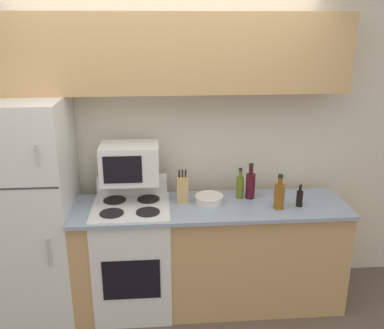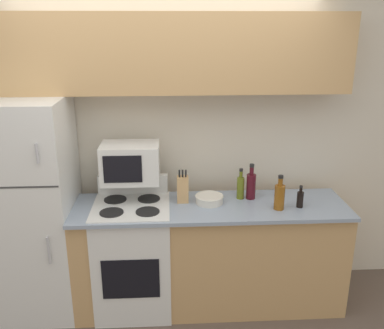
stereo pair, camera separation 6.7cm
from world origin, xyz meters
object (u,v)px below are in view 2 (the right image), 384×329
stove (133,255)px  bottle_wine_red (251,185)px  refrigerator (29,209)px  knife_block (183,189)px  microwave (130,163)px  bowl (209,199)px  bottle_soy_sauce (300,199)px  bottle_whiskey (279,196)px  bottle_olive_oil (240,187)px

stove → bottle_wine_red: size_ratio=3.63×
refrigerator → knife_block: 1.24m
microwave → bowl: 0.70m
refrigerator → bottle_soy_sauce: 2.16m
microwave → bottle_whiskey: (1.16, -0.23, -0.22)m
stove → bottle_olive_oil: 1.05m
stove → microwave: bearing=90.3°
knife_block → bottle_soy_sauce: size_ratio=1.54×
bottle_wine_red → bowl: bearing=-167.9°
stove → knife_block: bearing=10.6°
microwave → knife_block: (0.41, -0.04, -0.22)m
stove → microwave: size_ratio=2.38×
bottle_soy_sauce → bottle_olive_oil: 0.49m
bottle_wine_red → bottle_olive_oil: 0.09m
microwave → knife_block: 0.47m
bottle_soy_sauce → bottle_olive_oil: (-0.44, 0.20, 0.03)m
knife_block → bottle_whiskey: bearing=-14.0°
knife_block → bottle_soy_sauce: knife_block is taller
knife_block → bottle_olive_oil: size_ratio=1.06×
bowl → bottle_wine_red: 0.37m
stove → knife_block: knife_block is taller
bottle_wine_red → bottle_soy_sauce: size_ratio=1.67×
bowl → bottle_olive_oil: bearing=17.3°
bowl → refrigerator: bearing=178.8°
stove → refrigerator: bearing=175.2°
bottle_wine_red → microwave: bearing=179.7°
refrigerator → microwave: 0.89m
refrigerator → bottle_soy_sauce: bearing=-3.9°
stove → bottle_whiskey: 1.29m
microwave → bottle_whiskey: size_ratio=1.63×
knife_block → bottle_soy_sauce: 0.93m
microwave → knife_block: microwave is taller
bottle_wine_red → bottle_whiskey: bearing=-50.7°
refrigerator → bottle_wine_red: bearing=1.5°
stove → bottle_soy_sauce: size_ratio=6.05×
knife_block → bottle_whiskey: (0.74, -0.19, -0.00)m
knife_block → bottle_soy_sauce: (0.92, -0.16, -0.04)m
refrigerator → bowl: 1.44m
bowl → bottle_soy_sauce: bottle_soy_sauce is taller
bottle_olive_oil → bowl: bearing=-162.7°
bottle_whiskey → bowl: bearing=164.5°
stove → bottle_whiskey: bearing=-5.3°
stove → bottle_soy_sauce: (1.33, -0.08, 0.51)m
stove → bottle_wine_red: bearing=6.7°
microwave → bottle_whiskey: 1.20m
refrigerator → knife_block: refrigerator is taller
bottle_soy_sauce → stove: bearing=176.6°
microwave → knife_block: bearing=-5.8°
bottle_wine_red → bottle_olive_oil: size_ratio=1.15×
refrigerator → bottle_soy_sauce: refrigerator is taller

